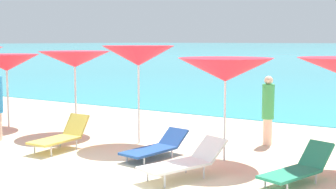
{
  "coord_description": "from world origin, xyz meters",
  "views": [
    {
      "loc": [
        5.48,
        -6.53,
        2.51
      ],
      "look_at": [
        -0.65,
        3.17,
        1.2
      ],
      "focal_mm": 50.57,
      "sensor_mm": 36.0,
      "label": 1
    }
  ],
  "objects_px": {
    "lounge_chair_7": "(185,161)",
    "lounge_chair_0": "(156,147)",
    "umbrella_1": "(6,63)",
    "beachgoer_1": "(268,108)",
    "umbrella_3": "(138,56)",
    "lounge_chair_2": "(298,168)",
    "lounge_chair_4": "(61,136)",
    "umbrella_2": "(75,59)",
    "umbrella_4": "(225,70)"
  },
  "relations": [
    {
      "from": "lounge_chair_7",
      "to": "lounge_chair_0",
      "type": "bearing_deg",
      "value": 163.37
    },
    {
      "from": "umbrella_1",
      "to": "beachgoer_1",
      "type": "height_order",
      "value": "umbrella_1"
    },
    {
      "from": "umbrella_3",
      "to": "lounge_chair_0",
      "type": "relative_size",
      "value": 1.39
    },
    {
      "from": "beachgoer_1",
      "to": "lounge_chair_2",
      "type": "bearing_deg",
      "value": -119.2
    },
    {
      "from": "lounge_chair_4",
      "to": "lounge_chair_0",
      "type": "bearing_deg",
      "value": 12.98
    },
    {
      "from": "umbrella_3",
      "to": "beachgoer_1",
      "type": "distance_m",
      "value": 3.36
    },
    {
      "from": "lounge_chair_2",
      "to": "beachgoer_1",
      "type": "xyz_separation_m",
      "value": [
        -1.56,
        2.65,
        0.62
      ]
    },
    {
      "from": "umbrella_1",
      "to": "umbrella_2",
      "type": "distance_m",
      "value": 2.34
    },
    {
      "from": "umbrella_3",
      "to": "umbrella_4",
      "type": "bearing_deg",
      "value": -9.62
    },
    {
      "from": "umbrella_1",
      "to": "lounge_chair_2",
      "type": "bearing_deg",
      "value": -6.06
    },
    {
      "from": "umbrella_3",
      "to": "lounge_chair_7",
      "type": "height_order",
      "value": "umbrella_3"
    },
    {
      "from": "lounge_chair_2",
      "to": "lounge_chair_4",
      "type": "bearing_deg",
      "value": -158.52
    },
    {
      "from": "umbrella_1",
      "to": "umbrella_4",
      "type": "relative_size",
      "value": 0.97
    },
    {
      "from": "umbrella_2",
      "to": "umbrella_4",
      "type": "height_order",
      "value": "umbrella_2"
    },
    {
      "from": "umbrella_4",
      "to": "umbrella_3",
      "type": "bearing_deg",
      "value": 170.38
    },
    {
      "from": "beachgoer_1",
      "to": "umbrella_4",
      "type": "bearing_deg",
      "value": -156.66
    },
    {
      "from": "lounge_chair_0",
      "to": "lounge_chair_2",
      "type": "height_order",
      "value": "lounge_chair_2"
    },
    {
      "from": "umbrella_1",
      "to": "umbrella_4",
      "type": "xyz_separation_m",
      "value": [
        7.05,
        -0.19,
        0.04
      ]
    },
    {
      "from": "lounge_chair_2",
      "to": "lounge_chair_7",
      "type": "height_order",
      "value": "lounge_chair_7"
    },
    {
      "from": "umbrella_2",
      "to": "lounge_chair_4",
      "type": "relative_size",
      "value": 1.51
    },
    {
      "from": "umbrella_3",
      "to": "lounge_chair_2",
      "type": "height_order",
      "value": "umbrella_3"
    },
    {
      "from": "umbrella_4",
      "to": "lounge_chair_7",
      "type": "bearing_deg",
      "value": -92.39
    },
    {
      "from": "umbrella_3",
      "to": "lounge_chair_0",
      "type": "distance_m",
      "value": 2.45
    },
    {
      "from": "lounge_chair_7",
      "to": "umbrella_3",
      "type": "bearing_deg",
      "value": 161.54
    },
    {
      "from": "umbrella_4",
      "to": "lounge_chair_7",
      "type": "height_order",
      "value": "umbrella_4"
    },
    {
      "from": "umbrella_1",
      "to": "lounge_chair_4",
      "type": "height_order",
      "value": "umbrella_1"
    },
    {
      "from": "umbrella_2",
      "to": "umbrella_3",
      "type": "relative_size",
      "value": 0.93
    },
    {
      "from": "umbrella_2",
      "to": "beachgoer_1",
      "type": "xyz_separation_m",
      "value": [
        4.98,
        1.33,
        -1.11
      ]
    },
    {
      "from": "umbrella_4",
      "to": "lounge_chair_0",
      "type": "distance_m",
      "value": 2.22
    },
    {
      "from": "umbrella_2",
      "to": "lounge_chair_7",
      "type": "bearing_deg",
      "value": -24.3
    },
    {
      "from": "lounge_chair_0",
      "to": "lounge_chair_2",
      "type": "relative_size",
      "value": 1.01
    },
    {
      "from": "umbrella_4",
      "to": "beachgoer_1",
      "type": "bearing_deg",
      "value": 83.0
    },
    {
      "from": "lounge_chair_0",
      "to": "beachgoer_1",
      "type": "relative_size",
      "value": 1.03
    },
    {
      "from": "lounge_chair_7",
      "to": "beachgoer_1",
      "type": "xyz_separation_m",
      "value": [
        0.3,
        3.44,
        0.58
      ]
    },
    {
      "from": "umbrella_1",
      "to": "lounge_chair_0",
      "type": "bearing_deg",
      "value": -7.68
    },
    {
      "from": "lounge_chair_7",
      "to": "lounge_chair_4",
      "type": "bearing_deg",
      "value": -166.47
    },
    {
      "from": "umbrella_2",
      "to": "umbrella_1",
      "type": "bearing_deg",
      "value": -170.6
    },
    {
      "from": "umbrella_3",
      "to": "lounge_chair_4",
      "type": "height_order",
      "value": "umbrella_3"
    },
    {
      "from": "umbrella_3",
      "to": "lounge_chair_4",
      "type": "xyz_separation_m",
      "value": [
        -1.08,
        -1.55,
        -1.81
      ]
    },
    {
      "from": "umbrella_1",
      "to": "lounge_chair_7",
      "type": "distance_m",
      "value": 7.36
    },
    {
      "from": "umbrella_1",
      "to": "lounge_chair_7",
      "type": "xyz_separation_m",
      "value": [
        6.99,
        -1.73,
        -1.56
      ]
    },
    {
      "from": "umbrella_2",
      "to": "umbrella_4",
      "type": "bearing_deg",
      "value": -6.92
    },
    {
      "from": "lounge_chair_4",
      "to": "umbrella_1",
      "type": "bearing_deg",
      "value": 158.48
    },
    {
      "from": "lounge_chair_0",
      "to": "lounge_chair_2",
      "type": "xyz_separation_m",
      "value": [
        3.14,
        -0.17,
        0.04
      ]
    },
    {
      "from": "umbrella_4",
      "to": "lounge_chair_2",
      "type": "xyz_separation_m",
      "value": [
        1.79,
        -0.75,
        -1.64
      ]
    },
    {
      "from": "lounge_chair_2",
      "to": "lounge_chair_7",
      "type": "distance_m",
      "value": 2.02
    },
    {
      "from": "lounge_chair_4",
      "to": "lounge_chair_7",
      "type": "bearing_deg",
      "value": -7.32
    },
    {
      "from": "beachgoer_1",
      "to": "umbrella_2",
      "type": "bearing_deg",
      "value": 135.33
    },
    {
      "from": "umbrella_4",
      "to": "beachgoer_1",
      "type": "height_order",
      "value": "umbrella_4"
    },
    {
      "from": "lounge_chair_0",
      "to": "lounge_chair_4",
      "type": "bearing_deg",
      "value": -157.75
    }
  ]
}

